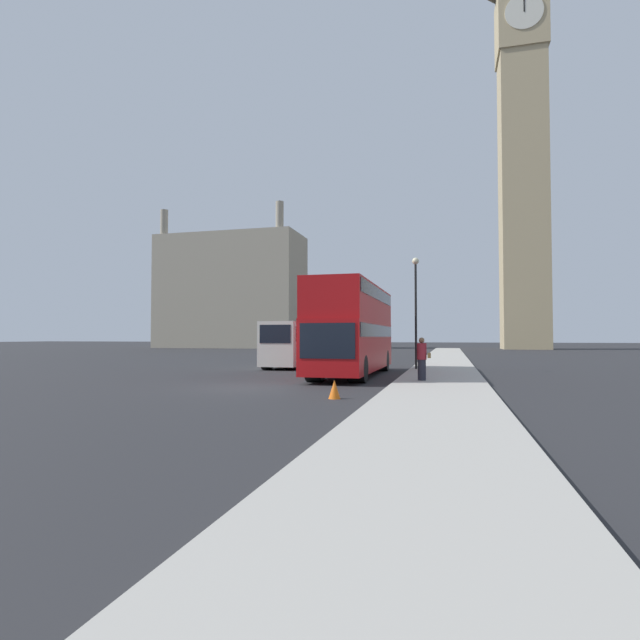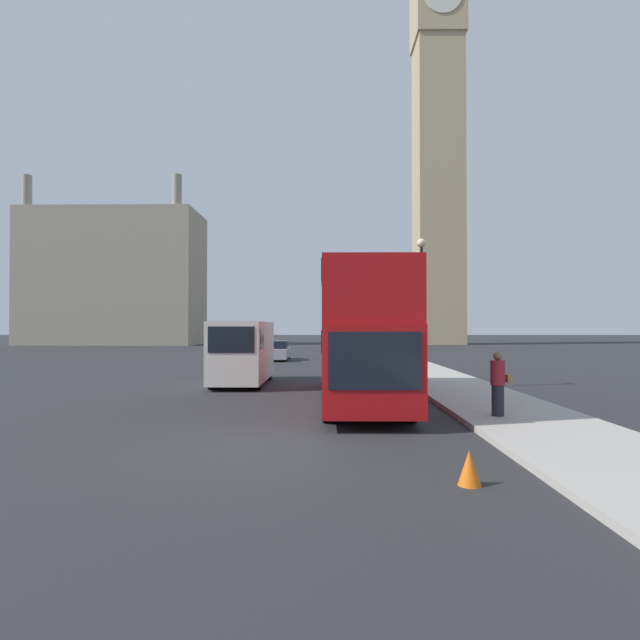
# 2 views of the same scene
# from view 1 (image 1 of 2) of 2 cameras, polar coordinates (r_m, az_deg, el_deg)

# --- Properties ---
(ground_plane) EXTENTS (300.00, 300.00, 0.00)m
(ground_plane) POSITION_cam_1_polar(r_m,az_deg,el_deg) (18.43, -8.18, -7.66)
(ground_plane) COLOR #28282B
(sidewalk_strip) EXTENTS (3.43, 120.00, 0.15)m
(sidewalk_strip) POSITION_cam_1_polar(r_m,az_deg,el_deg) (17.00, 13.38, -7.86)
(sidewalk_strip) COLOR #ADA89E
(sidewalk_strip) RESTS_ON ground_plane
(clock_tower) EXTENTS (7.03, 7.20, 67.30)m
(clock_tower) POSITION_cam_1_polar(r_m,az_deg,el_deg) (86.60, 22.09, 20.40)
(clock_tower) COLOR tan
(clock_tower) RESTS_ON ground_plane
(building_block_distant) EXTENTS (23.91, 10.34, 22.99)m
(building_block_distant) POSITION_cam_1_polar(r_m,az_deg,el_deg) (85.74, -10.12, 3.20)
(building_block_distant) COLOR #9E937F
(building_block_distant) RESTS_ON ground_plane
(red_double_decker_bus) EXTENTS (2.48, 10.33, 4.22)m
(red_double_decker_bus) POSITION_cam_1_polar(r_m,az_deg,el_deg) (23.76, 3.80, -0.69)
(red_double_decker_bus) COLOR #A80F11
(red_double_decker_bus) RESTS_ON ground_plane
(white_van) EXTENTS (2.11, 5.46, 2.70)m
(white_van) POSITION_cam_1_polar(r_m,az_deg,el_deg) (29.60, -3.45, -2.71)
(white_van) COLOR silver
(white_van) RESTS_ON ground_plane
(pedestrian) EXTENTS (0.53, 0.37, 1.67)m
(pedestrian) POSITION_cam_1_polar(r_m,az_deg,el_deg) (19.90, 11.58, -4.38)
(pedestrian) COLOR #23232D
(pedestrian) RESTS_ON sidewalk_strip
(street_lamp) EXTENTS (0.36, 0.36, 5.90)m
(street_lamp) POSITION_cam_1_polar(r_m,az_deg,el_deg) (26.93, 10.89, 2.71)
(street_lamp) COLOR black
(street_lamp) RESTS_ON sidewalk_strip
(parked_sedan) EXTENTS (1.82, 4.63, 1.46)m
(parked_sedan) POSITION_cam_1_polar(r_m,az_deg,el_deg) (45.07, 2.71, -3.43)
(parked_sedan) COLOR #99999E
(parked_sedan) RESTS_ON ground_plane
(traffic_cone) EXTENTS (0.36, 0.36, 0.55)m
(traffic_cone) POSITION_cam_1_polar(r_m,az_deg,el_deg) (15.00, 1.66, -7.95)
(traffic_cone) COLOR orange
(traffic_cone) RESTS_ON ground_plane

